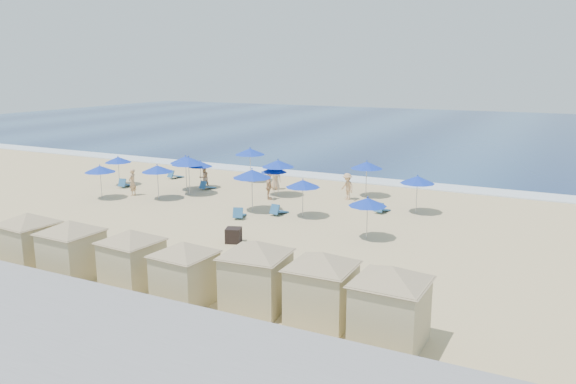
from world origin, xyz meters
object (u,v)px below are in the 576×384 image
Objects in this scene: umbrella_4 at (200,164)px; beachgoer_3 at (347,186)px; umbrella_5 at (278,164)px; cabana_1 at (71,242)px; cabana_5 at (322,278)px; umbrella_7 at (274,169)px; umbrella_8 at (303,184)px; umbrella_9 at (367,165)px; umbrella_3 at (157,169)px; umbrella_2 at (186,160)px; cabana_0 at (29,233)px; cabana_6 at (391,295)px; umbrella_11 at (368,202)px; umbrella_13 at (250,152)px; cabana_3 at (185,264)px; umbrella_12 at (189,161)px; umbrella_0 at (118,160)px; trash_bin at (234,235)px; beachgoer_1 at (204,178)px; cabana_4 at (256,266)px; beachgoer_0 at (132,182)px; umbrella_1 at (100,169)px; beachgoer_2 at (269,187)px; umbrella_6 at (252,174)px; umbrella_10 at (417,180)px; beachgoer_4 at (275,177)px.

umbrella_4 is 11.07m from beachgoer_3.
cabana_1 is at bearing -91.01° from umbrella_5.
cabana_5 is 2.16× the size of umbrella_7.
umbrella_9 reaches higher than umbrella_8.
umbrella_7 is (6.37, 4.60, -0.27)m from umbrella_3.
umbrella_2 reaches higher than beachgoer_3.
cabana_6 reaches higher than cabana_0.
umbrella_13 reaches higher than umbrella_11.
cabana_3 is 1.53× the size of umbrella_12.
cabana_6 reaches higher than umbrella_7.
umbrella_0 is (-17.74, 15.28, 0.44)m from cabana_3.
umbrella_8 reaches higher than umbrella_7.
trash_bin is at bearing -73.98° from umbrella_5.
umbrella_8 is at bearing -63.73° from beachgoer_3.
umbrella_9 is at bearing 66.98° from cabana_0.
cabana_5 is at bearing -32.27° from umbrella_0.
umbrella_3 reaches higher than umbrella_0.
umbrella_13 is at bearing -176.64° from beachgoer_1.
trash_bin is 0.47× the size of beachgoer_1.
umbrella_5 is (-8.08, 16.88, 0.60)m from cabana_4.
cabana_4 is 21.13m from beachgoer_0.
umbrella_7 reaches higher than umbrella_4.
umbrella_1 is 0.91× the size of umbrella_2.
cabana_0 is at bearing 35.91° from beachgoer_1.
umbrella_12 is at bearing -1.26° from umbrella_0.
umbrella_1 is at bearing -148.91° from umbrella_5.
umbrella_6 is at bearing 161.22° from beachgoer_2.
cabana_6 is at bearing -45.41° from umbrella_6.
umbrella_2 is at bearing -116.76° from umbrella_4.
umbrella_13 is (1.36, 6.01, -0.04)m from umbrella_12.
cabana_0 is at bearing -117.89° from umbrella_8.
cabana_3 is 11.33m from umbrella_11.
umbrella_12 reaches higher than umbrella_4.
umbrella_2 is (-6.45, 16.31, 0.63)m from cabana_1.
cabana_0 is 21.43m from umbrella_10.
beachgoer_4 is at bearing 124.04° from umbrella_5.
umbrella_1 is (-7.22, 11.40, 0.45)m from cabana_0.
cabana_5 is 2.00× the size of umbrella_0.
trash_bin is at bearing -64.38° from beachgoer_3.
umbrella_9 is at bearing 73.96° from cabana_1.
umbrella_6 reaches higher than umbrella_5.
umbrella_10 is 1.35× the size of beachgoer_4.
umbrella_6 is 1.57× the size of beachgoer_2.
umbrella_12 is 4.17m from beachgoer_0.
beachgoer_3 is (5.03, 1.03, -0.91)m from umbrella_7.
beachgoer_2 is at bearing 97.89° from beachgoer_0.
umbrella_3 is 1.00× the size of umbrella_10.
umbrella_0 is 22.15m from umbrella_10.
umbrella_10 is (15.98, -0.01, 0.28)m from umbrella_4.
umbrella_2 is (-9.77, 9.06, 1.85)m from trash_bin.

